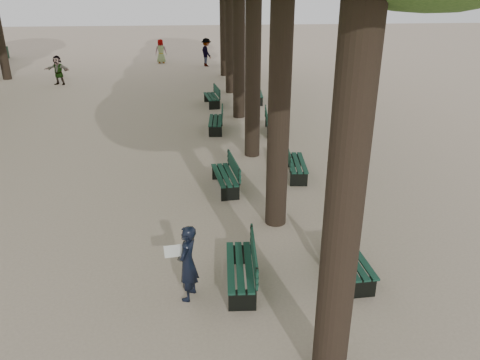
{
  "coord_description": "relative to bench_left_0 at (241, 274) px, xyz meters",
  "views": [
    {
      "loc": [
        -0.38,
        -7.35,
        5.65
      ],
      "look_at": [
        0.6,
        3.0,
        1.2
      ],
      "focal_mm": 35.0,
      "sensor_mm": 36.0,
      "label": 1
    }
  ],
  "objects": [
    {
      "name": "bench_right_2",
      "position": [
        2.27,
        10.11,
        0.0
      ],
      "size": [
        0.75,
        1.85,
        0.92
      ],
      "color": "black",
      "rests_on": "ground"
    },
    {
      "name": "bench_left_2",
      "position": [
        -0.0,
        10.51,
        0.0
      ],
      "size": [
        0.7,
        1.84,
        0.92
      ],
      "color": "black",
      "rests_on": "ground"
    },
    {
      "name": "ground",
      "position": [
        -0.37,
        -0.43,
        -0.27
      ],
      "size": [
        120.0,
        120.0,
        0.0
      ],
      "primitive_type": "plane",
      "color": "tan",
      "rests_on": "ground"
    },
    {
      "name": "bench_right_1",
      "position": [
        2.27,
        5.52,
        0.0
      ],
      "size": [
        0.73,
        1.84,
        0.92
      ],
      "color": "black",
      "rests_on": "ground"
    },
    {
      "name": "bench_left_3",
      "position": [
        -0.0,
        14.75,
        0.0
      ],
      "size": [
        0.79,
        1.86,
        0.92
      ],
      "color": "black",
      "rests_on": "ground"
    },
    {
      "name": "bench_left_0",
      "position": [
        0.0,
        0.0,
        0.0
      ],
      "size": [
        0.67,
        1.83,
        0.92
      ],
      "color": "black",
      "rests_on": "ground"
    },
    {
      "name": "man_with_map",
      "position": [
        -1.02,
        -0.29,
        0.5
      ],
      "size": [
        0.69,
        0.69,
        1.54
      ],
      "color": "black",
      "rests_on": "ground"
    },
    {
      "name": "bench_right_3",
      "position": [
        2.27,
        15.22,
        0.0
      ],
      "size": [
        0.68,
        1.83,
        0.92
      ],
      "color": "black",
      "rests_on": "ground"
    },
    {
      "name": "pedestrian_d",
      "position": [
        -3.21,
        27.88,
        0.58
      ],
      "size": [
        0.84,
        0.36,
        1.71
      ],
      "primitive_type": "imported",
      "rotation": [
        0.0,
        0.0,
        3.16
      ],
      "color": "#262628",
      "rests_on": "ground"
    },
    {
      "name": "bench_right_0",
      "position": [
        2.27,
        0.17,
        0.0
      ],
      "size": [
        0.66,
        1.83,
        0.92
      ],
      "color": "black",
      "rests_on": "ground"
    },
    {
      "name": "pedestrian_b",
      "position": [
        0.09,
        26.21,
        0.69
      ],
      "size": [
        0.77,
        1.3,
        1.93
      ],
      "primitive_type": "imported",
      "rotation": [
        0.0,
        0.0,
        1.9
      ],
      "color": "#262628",
      "rests_on": "ground"
    },
    {
      "name": "bench_left_1",
      "position": [
        -0.0,
        4.73,
        0.0
      ],
      "size": [
        0.77,
        1.85,
        0.92
      ],
      "color": "black",
      "rests_on": "ground"
    },
    {
      "name": "pedestrian_c",
      "position": [
        1.82,
        20.82,
        0.66
      ],
      "size": [
        0.46,
        1.13,
        1.87
      ],
      "primitive_type": "imported",
      "rotation": [
        0.0,
        0.0,
        1.65
      ],
      "color": "#262628",
      "rests_on": "ground"
    },
    {
      "name": "pedestrian_e",
      "position": [
        -8.7,
        20.6,
        0.56
      ],
      "size": [
        1.58,
        0.78,
        1.67
      ],
      "primitive_type": "imported",
      "rotation": [
        0.0,
        0.0,
        5.98
      ],
      "color": "#262628",
      "rests_on": "ground"
    }
  ]
}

